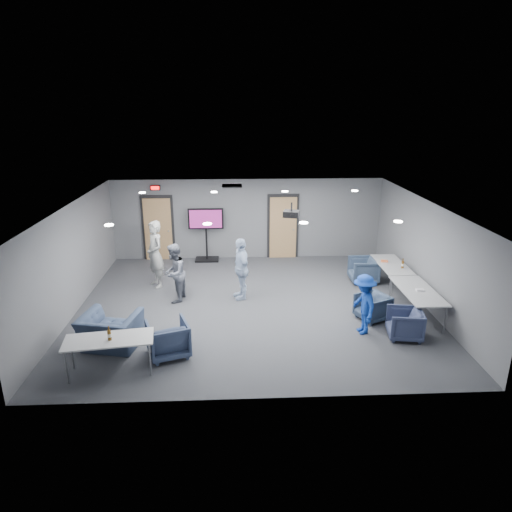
{
  "coord_description": "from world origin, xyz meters",
  "views": [
    {
      "loc": [
        -0.43,
        -10.95,
        5.02
      ],
      "look_at": [
        0.12,
        0.51,
        1.2
      ],
      "focal_mm": 32.0,
      "sensor_mm": 36.0,
      "label": 1
    }
  ],
  "objects_px": {
    "chair_front_a": "(168,339)",
    "bottle_right": "(403,265)",
    "chair_front_b": "(111,331)",
    "tv_stand": "(206,231)",
    "person_c": "(241,269)",
    "bottle_front": "(109,335)",
    "chair_right_a": "(363,270)",
    "table_front_left": "(109,341)",
    "projector": "(291,214)",
    "chair_right_c": "(405,324)",
    "table_right_a": "(392,266)",
    "table_right_b": "(418,292)",
    "person_d": "(364,304)",
    "person_b": "(174,273)",
    "chair_right_b": "(373,307)",
    "person_a": "(155,254)"
  },
  "relations": [
    {
      "from": "projector",
      "to": "bottle_right",
      "type": "bearing_deg",
      "value": 23.95
    },
    {
      "from": "chair_front_a",
      "to": "table_right_b",
      "type": "bearing_deg",
      "value": 175.06
    },
    {
      "from": "chair_right_a",
      "to": "chair_front_b",
      "type": "height_order",
      "value": "chair_front_b"
    },
    {
      "from": "tv_stand",
      "to": "person_c",
      "type": "bearing_deg",
      "value": -71.07
    },
    {
      "from": "chair_front_a",
      "to": "bottle_right",
      "type": "height_order",
      "value": "bottle_right"
    },
    {
      "from": "chair_right_b",
      "to": "table_right_b",
      "type": "xyz_separation_m",
      "value": [
        1.1,
        0.05,
        0.37
      ]
    },
    {
      "from": "person_c",
      "to": "bottle_right",
      "type": "distance_m",
      "value": 4.46
    },
    {
      "from": "chair_right_c",
      "to": "tv_stand",
      "type": "xyz_separation_m",
      "value": [
        -4.74,
        5.64,
        0.67
      ]
    },
    {
      "from": "chair_right_a",
      "to": "bottle_front",
      "type": "bearing_deg",
      "value": -52.87
    },
    {
      "from": "person_b",
      "to": "projector",
      "type": "distance_m",
      "value": 3.46
    },
    {
      "from": "chair_right_a",
      "to": "table_front_left",
      "type": "bearing_deg",
      "value": -53.3
    },
    {
      "from": "chair_right_b",
      "to": "bottle_right",
      "type": "distance_m",
      "value": 2.12
    },
    {
      "from": "person_a",
      "to": "person_d",
      "type": "height_order",
      "value": "person_a"
    },
    {
      "from": "person_b",
      "to": "chair_right_b",
      "type": "bearing_deg",
      "value": 85.97
    },
    {
      "from": "person_c",
      "to": "table_front_left",
      "type": "relative_size",
      "value": 0.96
    },
    {
      "from": "table_right_a",
      "to": "table_right_b",
      "type": "xyz_separation_m",
      "value": [
        0.0,
        -1.9,
        0.0
      ]
    },
    {
      "from": "chair_right_b",
      "to": "chair_front_a",
      "type": "bearing_deg",
      "value": -97.9
    },
    {
      "from": "chair_right_a",
      "to": "projector",
      "type": "distance_m",
      "value": 3.38
    },
    {
      "from": "chair_front_b",
      "to": "table_front_left",
      "type": "relative_size",
      "value": 0.67
    },
    {
      "from": "chair_right_c",
      "to": "table_right_a",
      "type": "xyz_separation_m",
      "value": [
        0.65,
        2.9,
        0.35
      ]
    },
    {
      "from": "chair_right_c",
      "to": "bottle_right",
      "type": "distance_m",
      "value": 2.74
    },
    {
      "from": "bottle_right",
      "to": "table_front_left",
      "type": "bearing_deg",
      "value": -152.55
    },
    {
      "from": "person_b",
      "to": "person_d",
      "type": "relative_size",
      "value": 1.12
    },
    {
      "from": "person_b",
      "to": "person_d",
      "type": "xyz_separation_m",
      "value": [
        4.52,
        -2.02,
        -0.08
      ]
    },
    {
      "from": "chair_front_a",
      "to": "bottle_right",
      "type": "distance_m",
      "value": 6.79
    },
    {
      "from": "chair_right_a",
      "to": "bottle_right",
      "type": "relative_size",
      "value": 2.91
    },
    {
      "from": "person_b",
      "to": "chair_right_b",
      "type": "xyz_separation_m",
      "value": [
        4.95,
        -1.35,
        -0.47
      ]
    },
    {
      "from": "table_right_b",
      "to": "bottle_right",
      "type": "distance_m",
      "value": 1.58
    },
    {
      "from": "chair_right_a",
      "to": "table_front_left",
      "type": "distance_m",
      "value": 7.73
    },
    {
      "from": "table_front_left",
      "to": "projector",
      "type": "height_order",
      "value": "projector"
    },
    {
      "from": "tv_stand",
      "to": "table_right_b",
      "type": "bearing_deg",
      "value": -40.74
    },
    {
      "from": "chair_right_c",
      "to": "table_right_a",
      "type": "bearing_deg",
      "value": 176.72
    },
    {
      "from": "bottle_right",
      "to": "projector",
      "type": "xyz_separation_m",
      "value": [
        -3.17,
        -0.44,
        1.57
      ]
    },
    {
      "from": "person_c",
      "to": "table_front_left",
      "type": "bearing_deg",
      "value": -51.0
    },
    {
      "from": "chair_right_a",
      "to": "bottle_front",
      "type": "relative_size",
      "value": 2.74
    },
    {
      "from": "chair_front_b",
      "to": "bottle_right",
      "type": "relative_size",
      "value": 4.26
    },
    {
      "from": "tv_stand",
      "to": "bottle_right",
      "type": "bearing_deg",
      "value": -28.93
    },
    {
      "from": "person_d",
      "to": "bottle_right",
      "type": "relative_size",
      "value": 5.12
    },
    {
      "from": "chair_front_a",
      "to": "bottle_front",
      "type": "height_order",
      "value": "bottle_front"
    },
    {
      "from": "person_c",
      "to": "table_right_b",
      "type": "distance_m",
      "value": 4.52
    },
    {
      "from": "projector",
      "to": "bottle_front",
      "type": "bearing_deg",
      "value": -123.65
    },
    {
      "from": "person_c",
      "to": "chair_front_a",
      "type": "distance_m",
      "value": 3.36
    },
    {
      "from": "chair_right_a",
      "to": "table_right_b",
      "type": "distance_m",
      "value": 2.54
    },
    {
      "from": "bottle_right",
      "to": "projector",
      "type": "relative_size",
      "value": 0.6
    },
    {
      "from": "table_front_left",
      "to": "person_c",
      "type": "bearing_deg",
      "value": 45.43
    },
    {
      "from": "chair_front_a",
      "to": "table_front_left",
      "type": "xyz_separation_m",
      "value": [
        -1.03,
        -0.6,
        0.3
      ]
    },
    {
      "from": "person_a",
      "to": "person_c",
      "type": "relative_size",
      "value": 1.15
    },
    {
      "from": "person_a",
      "to": "chair_front_a",
      "type": "xyz_separation_m",
      "value": [
        0.85,
        -3.9,
        -0.59
      ]
    },
    {
      "from": "bottle_right",
      "to": "table_right_b",
      "type": "bearing_deg",
      "value": -96.31
    },
    {
      "from": "person_c",
      "to": "chair_front_b",
      "type": "distance_m",
      "value": 3.85
    }
  ]
}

